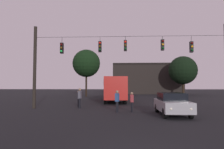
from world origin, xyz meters
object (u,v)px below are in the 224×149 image
car_near_right (172,103)px  pedestrian_near_bus (132,101)px  pedestrian_crossing_center (117,100)px  tree_left_silhouette (86,63)px  pedestrian_crossing_left (80,97)px  tree_behind_building (183,70)px  city_bus (114,87)px  pedestrian_crossing_right (78,98)px

car_near_right → pedestrian_near_bus: 3.06m
car_near_right → pedestrian_crossing_center: bearing=161.7°
tree_left_silhouette → pedestrian_crossing_left: bearing=-81.7°
pedestrian_crossing_left → tree_behind_building: size_ratio=0.22×
city_bus → pedestrian_crossing_center: (0.68, -11.03, -0.93)m
pedestrian_crossing_center → tree_behind_building: bearing=64.7°
city_bus → tree_behind_building: tree_behind_building is taller
city_bus → pedestrian_near_bus: (1.80, -10.80, -1.01)m
pedestrian_crossing_center → pedestrian_near_bus: (1.12, 0.23, -0.08)m
pedestrian_crossing_right → pedestrian_near_bus: bearing=-33.1°
pedestrian_crossing_center → tree_behind_building: (13.22, 27.92, 4.31)m
city_bus → pedestrian_crossing_left: city_bus is taller
tree_left_silhouette → pedestrian_crossing_right: bearing=-82.2°
pedestrian_crossing_left → pedestrian_crossing_center: 4.22m
tree_left_silhouette → pedestrian_near_bus: bearing=-71.4°
car_near_right → pedestrian_crossing_center: 4.00m
car_near_right → tree_behind_building: size_ratio=0.53×
pedestrian_crossing_right → pedestrian_crossing_center: bearing=-42.4°
car_near_right → tree_behind_building: tree_behind_building is taller
city_bus → tree_behind_building: 22.13m
pedestrian_crossing_left → pedestrian_crossing_center: bearing=-36.6°
pedestrian_near_bus → tree_left_silhouette: size_ratio=0.17×
pedestrian_near_bus → tree_behind_building: 30.54m
pedestrian_crossing_right → pedestrian_crossing_left: bearing=-70.2°
city_bus → tree_behind_building: (13.90, 16.89, 3.38)m
pedestrian_crossing_right → tree_left_silhouette: 19.72m
car_near_right → pedestrian_crossing_right: pedestrian_crossing_right is taller
pedestrian_crossing_left → pedestrian_crossing_center: pedestrian_crossing_left is taller
pedestrian_crossing_center → pedestrian_near_bus: pedestrian_crossing_center is taller
city_bus → pedestrian_crossing_right: bearing=-111.5°
car_near_right → tree_left_silhouette: 26.07m
car_near_right → pedestrian_near_bus: size_ratio=2.85×
city_bus → pedestrian_crossing_right: 8.30m
city_bus → pedestrian_crossing_right: size_ratio=7.17×
pedestrian_crossing_right → city_bus: bearing=68.5°
pedestrian_crossing_left → pedestrian_crossing_center: (3.39, -2.52, -0.09)m
car_near_right → tree_behind_building: (9.42, 29.18, 4.45)m
car_near_right → pedestrian_crossing_right: bearing=148.3°
city_bus → pedestrian_crossing_left: 8.98m
city_bus → pedestrian_near_bus: size_ratio=7.32×
pedestrian_crossing_center → tree_left_silhouette: 23.65m
pedestrian_crossing_center → car_near_right: bearing=-18.3°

